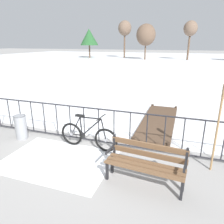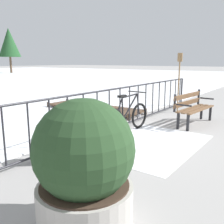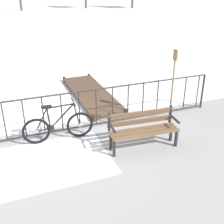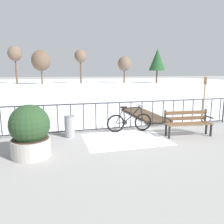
# 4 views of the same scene
# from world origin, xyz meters

# --- Properties ---
(ground_plane) EXTENTS (160.00, 160.00, 0.00)m
(ground_plane) POSITION_xyz_m (0.00, 0.00, 0.00)
(ground_plane) COLOR gray
(frozen_pond) EXTENTS (80.00, 56.00, 0.03)m
(frozen_pond) POSITION_xyz_m (0.00, 28.40, 0.01)
(frozen_pond) COLOR white
(frozen_pond) RESTS_ON ground
(snow_patch) EXTENTS (2.67, 1.89, 0.01)m
(snow_patch) POSITION_xyz_m (-0.38, -1.20, 0.00)
(snow_patch) COLOR white
(snow_patch) RESTS_ON ground
(railing_fence) EXTENTS (9.06, 0.06, 1.07)m
(railing_fence) POSITION_xyz_m (-0.00, 0.00, 0.56)
(railing_fence) COLOR #232328
(railing_fence) RESTS_ON ground
(bicycle_near_railing) EXTENTS (1.71, 0.52, 0.97)m
(bicycle_near_railing) POSITION_xyz_m (0.05, -0.34, 0.37)
(bicycle_near_railing) COLOR black
(bicycle_near_railing) RESTS_ON ground
(park_bench) EXTENTS (1.64, 0.62, 0.89)m
(park_bench) POSITION_xyz_m (1.81, -1.33, 0.51)
(park_bench) COLOR brown
(park_bench) RESTS_ON ground
(trash_bin) EXTENTS (0.35, 0.35, 0.73)m
(trash_bin) POSITION_xyz_m (-2.13, -0.44, 0.37)
(trash_bin) COLOR gray
(trash_bin) RESTS_ON ground
(oar_upright) EXTENTS (0.04, 0.16, 1.98)m
(oar_upright) POSITION_xyz_m (3.16, -0.39, 1.14)
(oar_upright) COLOR #937047
(oar_upright) RESTS_ON ground
(wooden_dock) EXTENTS (1.10, 3.70, 0.20)m
(wooden_dock) POSITION_xyz_m (1.65, 2.10, 0.12)
(wooden_dock) COLOR #4C3828
(wooden_dock) RESTS_ON ground
(tree_west_mid) EXTENTS (3.11, 3.11, 5.66)m
(tree_west_mid) POSITION_xyz_m (-4.38, 31.18, 3.93)
(tree_west_mid) COLOR brown
(tree_west_mid) RESTS_ON ground
(tree_centre) EXTENTS (2.11, 2.11, 6.02)m
(tree_centre) POSITION_xyz_m (2.36, 32.38, 4.77)
(tree_centre) COLOR brown
(tree_centre) RESTS_ON ground
(tree_east_mid) EXTENTS (3.29, 3.29, 5.13)m
(tree_east_mid) POSITION_xyz_m (-14.86, 31.89, 3.69)
(tree_east_mid) COLOR brown
(tree_east_mid) RESTS_ON ground
(tree_extra) EXTENTS (2.35, 2.35, 6.49)m
(tree_extra) POSITION_xyz_m (-8.74, 33.88, 5.13)
(tree_extra) COLOR brown
(tree_extra) RESTS_ON ground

